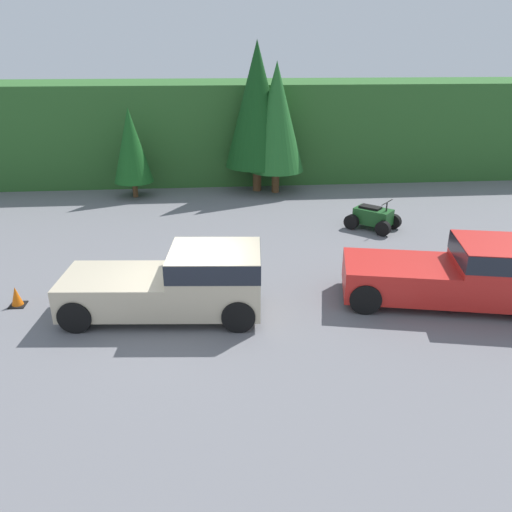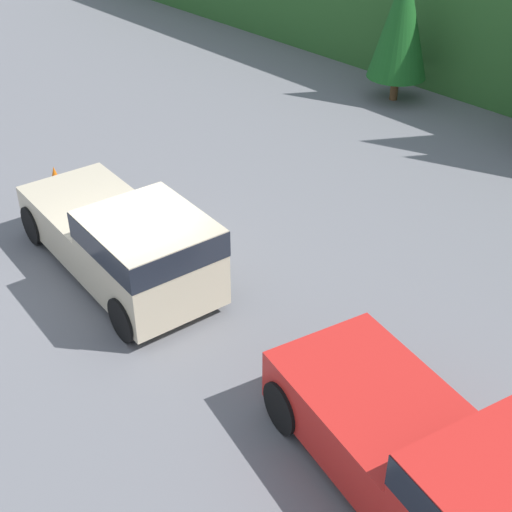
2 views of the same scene
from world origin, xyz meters
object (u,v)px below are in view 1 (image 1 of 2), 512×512
(pickup_truck_red, at_px, (464,271))
(pickup_truck_second, at_px, (181,281))
(quad_atv, at_px, (373,218))
(traffic_cone, at_px, (16,297))

(pickup_truck_red, height_order, pickup_truck_second, same)
(pickup_truck_second, relative_size, quad_atv, 2.37)
(quad_atv, bearing_deg, traffic_cone, -113.45)
(pickup_truck_red, distance_m, pickup_truck_second, 7.50)
(traffic_cone, bearing_deg, quad_atv, 24.55)
(pickup_truck_red, height_order, traffic_cone, pickup_truck_red)
(pickup_truck_red, bearing_deg, traffic_cone, -172.06)
(quad_atv, height_order, traffic_cone, quad_atv)
(quad_atv, distance_m, traffic_cone, 12.58)
(pickup_truck_second, height_order, traffic_cone, pickup_truck_second)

